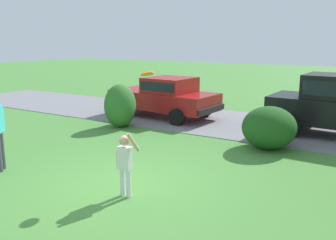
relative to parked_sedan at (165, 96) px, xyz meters
name	(u,v)px	position (x,y,z in m)	size (l,w,h in m)	color
ground_plane	(120,183)	(2.72, -6.26, -0.85)	(80.00, 80.00, 0.00)	#478438
driveway_strip	(234,123)	(2.72, 0.29, -0.84)	(28.00, 4.40, 0.02)	slate
shrub_near_tree	(120,106)	(-0.46, -2.21, -0.10)	(1.02, 1.21, 1.49)	#33702B
shrub_centre_left	(269,128)	(4.64, -2.05, -0.29)	(1.48, 1.56, 1.17)	#1E511C
parked_sedan	(165,96)	(0.00, 0.00, 0.00)	(4.54, 2.38, 1.56)	maroon
child_thrower	(125,161)	(3.24, -6.74, -0.13)	(0.45, 0.27, 1.29)	white
frisbee	(147,74)	(3.08, -5.75, 1.42)	(0.29, 0.28, 0.16)	orange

